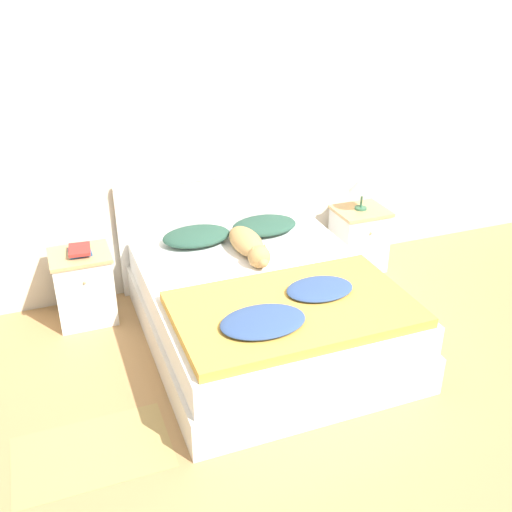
% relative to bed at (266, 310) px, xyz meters
% --- Properties ---
extents(ground_plane, '(16.00, 16.00, 0.00)m').
position_rel_bed_xyz_m(ground_plane, '(0.07, -1.00, -0.26)').
color(ground_plane, tan).
extents(wall_back, '(9.00, 0.06, 2.55)m').
position_rel_bed_xyz_m(wall_back, '(0.07, 1.13, 1.02)').
color(wall_back, beige).
rests_on(wall_back, ground_plane).
extents(bed, '(1.75, 2.08, 0.53)m').
position_rel_bed_xyz_m(bed, '(0.00, 0.00, 0.00)').
color(bed, silver).
rests_on(bed, ground_plane).
extents(headboard, '(1.83, 0.06, 1.02)m').
position_rel_bed_xyz_m(headboard, '(0.00, 1.06, 0.27)').
color(headboard, silver).
rests_on(headboard, ground_plane).
extents(nightstand_left, '(0.47, 0.42, 0.59)m').
position_rel_bed_xyz_m(nightstand_left, '(-1.25, 0.80, 0.04)').
color(nightstand_left, white).
rests_on(nightstand_left, ground_plane).
extents(nightstand_right, '(0.47, 0.42, 0.59)m').
position_rel_bed_xyz_m(nightstand_right, '(1.25, 0.80, 0.04)').
color(nightstand_right, white).
rests_on(nightstand_right, ground_plane).
extents(pillow_left, '(0.57, 0.38, 0.12)m').
position_rel_bed_xyz_m(pillow_left, '(-0.30, 0.80, 0.33)').
color(pillow_left, '#284C3D').
rests_on(pillow_left, bed).
extents(pillow_right, '(0.57, 0.38, 0.12)m').
position_rel_bed_xyz_m(pillow_right, '(0.30, 0.80, 0.33)').
color(pillow_right, '#284C3D').
rests_on(pillow_right, bed).
extents(quilt, '(1.60, 0.98, 0.13)m').
position_rel_bed_xyz_m(quilt, '(-0.01, -0.51, 0.31)').
color(quilt, gold).
rests_on(quilt, bed).
extents(dog, '(0.23, 0.74, 0.19)m').
position_rel_bed_xyz_m(dog, '(0.03, 0.44, 0.35)').
color(dog, tan).
rests_on(dog, bed).
extents(book_stack, '(0.18, 0.23, 0.05)m').
position_rel_bed_xyz_m(book_stack, '(-1.25, 0.79, 0.36)').
color(book_stack, '#285689').
rests_on(book_stack, nightstand_left).
extents(table_lamp, '(0.24, 0.24, 0.31)m').
position_rel_bed_xyz_m(table_lamp, '(1.25, 0.80, 0.57)').
color(table_lamp, '#336B4C').
rests_on(table_lamp, nightstand_right).
extents(rug, '(0.93, 0.59, 0.00)m').
position_rel_bed_xyz_m(rug, '(-1.42, -0.73, -0.26)').
color(rug, tan).
rests_on(rug, ground_plane).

